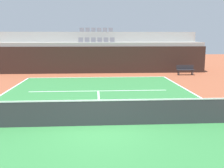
{
  "coord_description": "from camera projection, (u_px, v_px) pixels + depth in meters",
  "views": [
    {
      "loc": [
        -0.19,
        -9.41,
        3.21
      ],
      "look_at": [
        0.55,
        2.0,
        1.2
      ],
      "focal_mm": 42.96,
      "sensor_mm": 36.0,
      "label": 1
    }
  ],
  "objects": [
    {
      "name": "centre_service_line",
      "position": [
        99.0,
        104.0,
        12.96
      ],
      "size": [
        0.1,
        6.4,
        0.0
      ],
      "primitive_type": "cube",
      "color": "white",
      "rests_on": "court_surface"
    },
    {
      "name": "seating_row_upper",
      "position": [
        96.0,
        31.0,
        27.22
      ],
      "size": [
        3.39,
        0.44,
        0.44
      ],
      "color": "slate",
      "rests_on": "stands_tier_upper"
    },
    {
      "name": "seating_row_lower",
      "position": [
        97.0,
        41.0,
        25.03
      ],
      "size": [
        3.39,
        0.44,
        0.44
      ],
      "color": "slate",
      "rests_on": "stands_tier_lower"
    },
    {
      "name": "stands_tier_upper",
      "position": [
        96.0,
        50.0,
        27.47
      ],
      "size": [
        19.71,
        2.4,
        3.71
      ],
      "primitive_type": "cube",
      "color": "#9E9E99",
      "rests_on": "ground_plane"
    },
    {
      "name": "back_wall",
      "position": [
        97.0,
        60.0,
        23.9
      ],
      "size": [
        19.71,
        0.3,
        2.38
      ],
      "primitive_type": "cube",
      "color": "black",
      "rests_on": "ground_plane"
    },
    {
      "name": "baseline_far",
      "position": [
        97.0,
        77.0,
        21.56
      ],
      "size": [
        11.0,
        0.1,
        0.0
      ],
      "primitive_type": "cube",
      "color": "white",
      "rests_on": "court_surface"
    },
    {
      "name": "tennis_net",
      "position": [
        101.0,
        112.0,
        9.73
      ],
      "size": [
        11.08,
        0.08,
        1.07
      ],
      "color": "black",
      "rests_on": "court_surface"
    },
    {
      "name": "ground_plane",
      "position": [
        101.0,
        126.0,
        9.82
      ],
      "size": [
        80.0,
        80.0,
        0.0
      ],
      "primitive_type": "plane",
      "color": "brown"
    },
    {
      "name": "stands_tier_lower",
      "position": [
        97.0,
        57.0,
        25.19
      ],
      "size": [
        19.71,
        2.4,
        2.73
      ],
      "primitive_type": "cube",
      "color": "#9E9E99",
      "rests_on": "ground_plane"
    },
    {
      "name": "service_line_far",
      "position": [
        98.0,
        91.0,
        16.11
      ],
      "size": [
        8.26,
        0.1,
        0.0
      ],
      "primitive_type": "cube",
      "color": "white",
      "rests_on": "court_surface"
    },
    {
      "name": "player_bench",
      "position": [
        185.0,
        69.0,
        22.87
      ],
      "size": [
        1.5,
        0.4,
        0.85
      ],
      "color": "#232328",
      "rests_on": "ground_plane"
    },
    {
      "name": "court_surface",
      "position": [
        101.0,
        126.0,
        9.82
      ],
      "size": [
        11.0,
        24.0,
        0.01
      ],
      "primitive_type": "cube",
      "color": "#2D7238",
      "rests_on": "ground_plane"
    }
  ]
}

